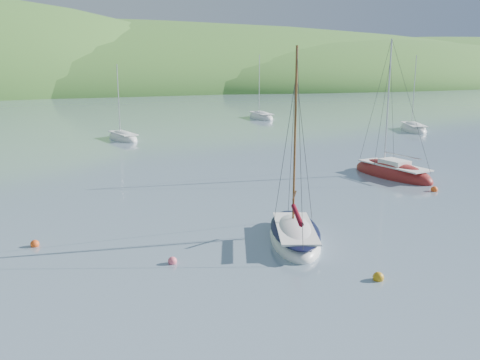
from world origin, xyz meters
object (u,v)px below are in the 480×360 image
object	(u,v)px
distant_sloop_a	(123,138)
distant_sloop_b	(261,117)
daysailer_white	(295,236)
sloop_red	(392,174)
distant_sloop_d	(413,129)

from	to	relation	value
distant_sloop_a	distant_sloop_b	distance (m)	28.22
daysailer_white	distant_sloop_b	world-z (taller)	distant_sloop_b
sloop_red	distant_sloop_b	world-z (taller)	sloop_red
sloop_red	distant_sloop_d	size ratio (longest dim) A/B	1.11
daysailer_white	distant_sloop_a	bearing A→B (deg)	114.08
distant_sloop_b	distant_sloop_d	world-z (taller)	distant_sloop_b
daysailer_white	distant_sloop_b	size ratio (longest dim) A/B	0.98
daysailer_white	distant_sloop_a	xyz separation A→B (m)	(-3.21, 39.06, -0.07)
sloop_red	distant_sloop_d	distance (m)	29.78
daysailer_white	sloop_red	distance (m)	18.13
distant_sloop_a	distant_sloop_d	size ratio (longest dim) A/B	0.89
daysailer_white	sloop_red	bearing A→B (deg)	58.01
distant_sloop_a	distant_sloop_b	size ratio (longest dim) A/B	0.87
distant_sloop_a	sloop_red	bearing A→B (deg)	-71.46
distant_sloop_b	distant_sloop_d	size ratio (longest dim) A/B	1.02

